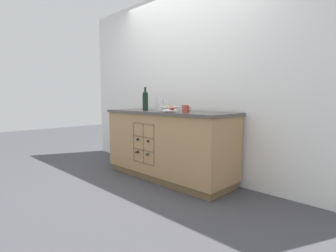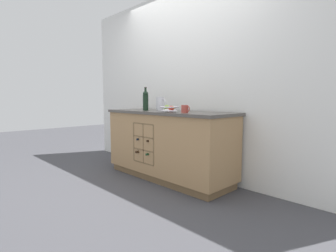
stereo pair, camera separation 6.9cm
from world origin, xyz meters
The scene contains 7 objects.
ground_plane centered at (0.00, 0.00, 0.00)m, with size 14.00×14.00×0.00m, color #424247.
back_wall centered at (0.00, 0.38, 1.27)m, with size 4.40×0.06×2.55m, color white.
kitchen_island centered at (0.00, 0.00, 0.45)m, with size 1.85×0.68×0.89m.
fruit_bowl centered at (0.17, -0.14, 0.93)m, with size 0.23×0.23×0.08m.
white_pitcher centered at (-0.20, 0.05, 0.98)m, with size 0.17×0.12×0.18m.
ceramic_mug centered at (0.45, -0.17, 0.93)m, with size 0.12×0.08×0.09m.
standing_wine_bottle centered at (-0.33, -0.10, 1.03)m, with size 0.08×0.08×0.31m.
Camera 1 is at (2.38, -2.40, 1.05)m, focal length 28.00 mm.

